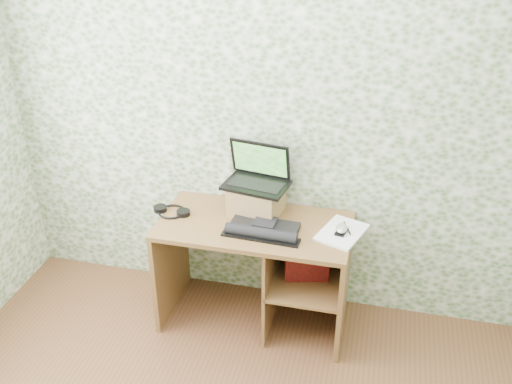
% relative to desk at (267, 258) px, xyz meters
% --- Properties ---
extents(wall_back, '(3.50, 0.00, 3.50)m').
position_rel_desk_xyz_m(wall_back, '(-0.08, 0.28, 0.82)').
color(wall_back, silver).
rests_on(wall_back, ground).
extents(desk, '(1.20, 0.60, 0.75)m').
position_rel_desk_xyz_m(desk, '(0.00, 0.00, 0.00)').
color(desk, brown).
rests_on(desk, floor).
extents(riser, '(0.35, 0.31, 0.19)m').
position_rel_desk_xyz_m(riser, '(-0.10, 0.12, 0.36)').
color(riser, olive).
rests_on(riser, desk).
extents(laptop, '(0.43, 0.34, 0.26)m').
position_rel_desk_xyz_m(laptop, '(-0.10, 0.16, 0.52)').
color(laptop, black).
rests_on(laptop, riser).
extents(keyboard, '(0.48, 0.26, 0.07)m').
position_rel_desk_xyz_m(keyboard, '(-0.01, -0.11, 0.29)').
color(keyboard, black).
rests_on(keyboard, desk).
extents(headphones, '(0.25, 0.19, 0.03)m').
position_rel_desk_xyz_m(headphones, '(-0.63, -0.02, 0.28)').
color(headphones, black).
rests_on(headphones, desk).
extents(notepad, '(0.33, 0.39, 0.02)m').
position_rel_desk_xyz_m(notepad, '(0.46, -0.01, 0.28)').
color(notepad, white).
rests_on(notepad, desk).
extents(mouse, '(0.09, 0.12, 0.04)m').
position_rel_desk_xyz_m(mouse, '(0.46, -0.02, 0.30)').
color(mouse, silver).
rests_on(mouse, notepad).
extents(pen, '(0.06, 0.14, 0.01)m').
position_rel_desk_xyz_m(pen, '(0.49, 0.03, 0.29)').
color(pen, black).
rests_on(pen, notepad).
extents(red_box, '(0.29, 0.15, 0.33)m').
position_rel_desk_xyz_m(red_box, '(0.26, -0.03, 0.07)').
color(red_box, '#9C100E').
rests_on(red_box, desk).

